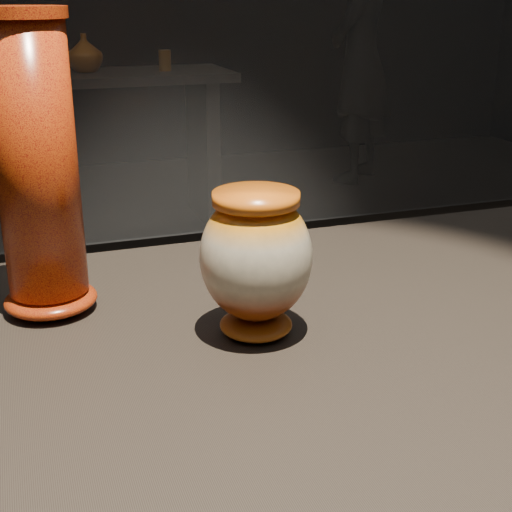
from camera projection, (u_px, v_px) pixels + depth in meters
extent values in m
cube|color=black|center=(351.00, 339.00, 0.99)|extent=(2.00, 0.80, 0.05)
ellipsoid|color=maroon|center=(256.00, 324.00, 0.95)|extent=(0.12, 0.12, 0.03)
ellipsoid|color=beige|center=(256.00, 257.00, 0.92)|extent=(0.17, 0.17, 0.17)
cylinder|color=orange|center=(256.00, 198.00, 0.89)|extent=(0.13, 0.13, 0.02)
ellipsoid|color=#C54A0D|center=(51.00, 299.00, 1.02)|extent=(0.15, 0.15, 0.04)
cylinder|color=#C54A0D|center=(36.00, 163.00, 0.95)|extent=(0.13, 0.13, 0.37)
cylinder|color=#C54A0D|center=(19.00, 12.00, 0.88)|extent=(0.14, 0.14, 0.01)
cube|color=black|center=(51.00, 79.00, 3.91)|extent=(2.00, 0.60, 0.05)
cube|color=black|center=(203.00, 149.00, 4.33)|extent=(0.08, 0.50, 0.85)
imported|color=maroon|center=(85.00, 53.00, 3.97)|extent=(0.27, 0.27, 0.21)
cylinder|color=#9D6516|center=(165.00, 60.00, 4.05)|extent=(0.07, 0.07, 0.12)
imported|color=black|center=(361.00, 58.00, 5.06)|extent=(0.75, 0.75, 1.76)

